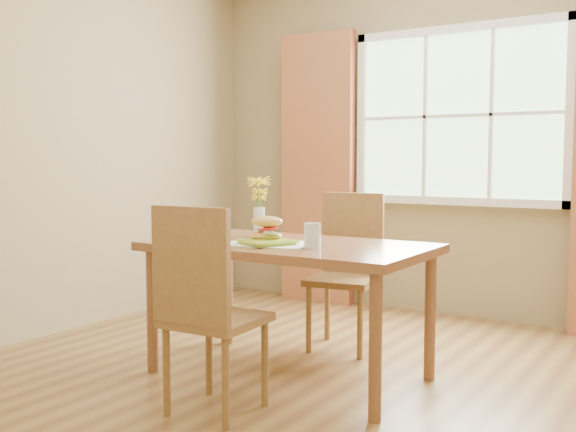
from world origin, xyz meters
The scene contains 11 objects.
room centered at (0.00, 0.00, 1.35)m, with size 4.24×3.84×2.74m.
window centered at (0.00, 1.87, 1.50)m, with size 1.62×0.06×1.32m.
curtain_left centered at (-1.15, 1.78, 1.10)m, with size 0.65×0.08×2.20m, color maroon.
dining_table centered at (-0.28, 0.01, 0.66)m, with size 1.51×0.87×0.73m.
chair_near centered at (-0.28, -0.69, 0.53)m, with size 0.43×0.43×0.97m.
chair_far centered at (-0.30, 0.71, 0.53)m, with size 0.46×0.46×0.97m.
placemat centered at (-0.34, -0.09, 0.73)m, with size 0.45×0.33×0.01m, color beige.
plate centered at (-0.33, -0.13, 0.74)m, with size 0.25×0.25×0.01m, color #9CC030.
croissant_sandwich centered at (-0.37, -0.08, 0.81)m, with size 0.21×0.18×0.13m.
water_glass centered at (-0.07, -0.10, 0.79)m, with size 0.09×0.09×0.13m.
flower_vase centered at (-0.60, 0.19, 0.94)m, with size 0.14×0.14×0.35m.
Camera 1 is at (1.67, -3.01, 1.18)m, focal length 42.00 mm.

